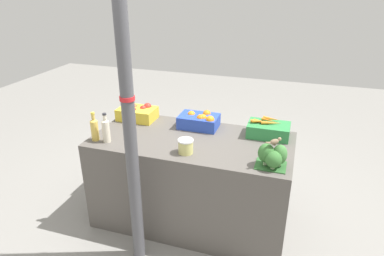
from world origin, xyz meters
The scene contains 11 objects.
ground_plane centered at (0.00, 0.00, 0.00)m, with size 10.00×10.00×0.00m, color gray.
market_table centered at (0.00, 0.00, 0.41)m, with size 1.69×0.82×0.82m, color #56514C.
support_pole centered at (-0.26, -0.58, 1.31)m, with size 0.10×0.10×2.62m.
apple_crate centered at (-0.64, 0.26, 0.89)m, with size 0.35×0.24×0.15m.
orange_crate centered at (-0.01, 0.25, 0.89)m, with size 0.35×0.24×0.15m.
carrot_crate centered at (0.61, 0.26, 0.89)m, with size 0.35×0.24×0.15m.
broccoli_pile centered at (0.69, -0.27, 0.91)m, with size 0.22×0.19×0.17m.
juice_bottle_golden centered at (-0.76, -0.27, 0.93)m, with size 0.06×0.06×0.25m.
juice_bottle_cloudy centered at (-0.66, -0.27, 0.93)m, with size 0.06×0.06×0.25m.
pickle_jar centered at (0.03, -0.26, 0.88)m, with size 0.12×0.12×0.11m.
sparrow_bird centered at (0.70, -0.26, 1.03)m, with size 0.11×0.10×0.05m.
Camera 1 is at (0.81, -2.49, 2.08)m, focal length 32.00 mm.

